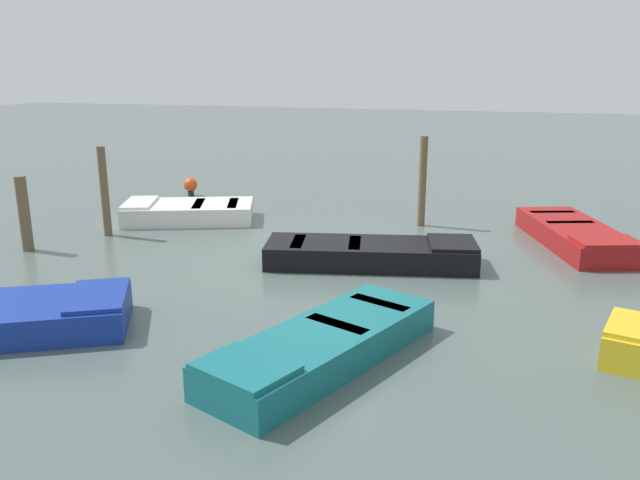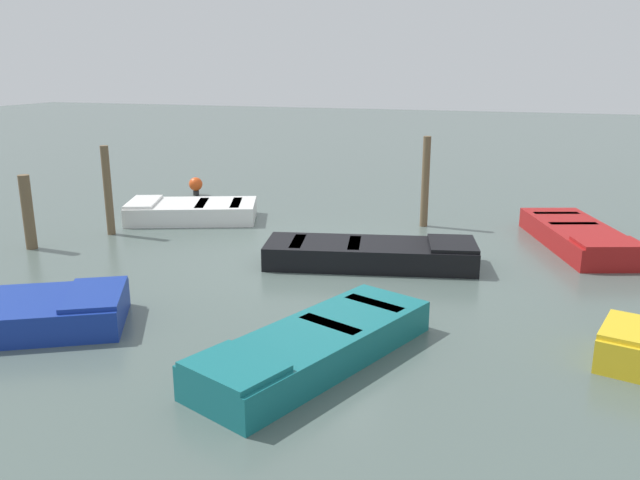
{
  "view_description": "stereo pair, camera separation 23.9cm",
  "coord_description": "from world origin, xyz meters",
  "px_view_note": "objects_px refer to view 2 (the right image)",
  "views": [
    {
      "loc": [
        3.24,
        -10.48,
        3.37
      ],
      "look_at": [
        0.0,
        0.0,
        0.35
      ],
      "focal_mm": 35.67,
      "sensor_mm": 36.0,
      "label": 1
    },
    {
      "loc": [
        3.47,
        -10.4,
        3.37
      ],
      "look_at": [
        0.0,
        0.0,
        0.35
      ],
      "focal_mm": 35.67,
      "sensor_mm": 36.0,
      "label": 2
    }
  ],
  "objects_px": {
    "rowboat_white": "(192,211)",
    "rowboat_red": "(578,236)",
    "mooring_piling_center": "(108,191)",
    "mooring_piling_mid_right": "(425,182)",
    "rowboat_teal": "(315,345)",
    "marker_buoy": "(196,185)",
    "rowboat_black": "(372,253)",
    "mooring_piling_near_left": "(28,212)"
  },
  "relations": [
    {
      "from": "rowboat_red",
      "to": "marker_buoy",
      "type": "distance_m",
      "value": 9.7
    },
    {
      "from": "rowboat_teal",
      "to": "mooring_piling_near_left",
      "type": "bearing_deg",
      "value": -91.35
    },
    {
      "from": "rowboat_black",
      "to": "marker_buoy",
      "type": "relative_size",
      "value": 7.87
    },
    {
      "from": "rowboat_red",
      "to": "mooring_piling_near_left",
      "type": "bearing_deg",
      "value": -89.96
    },
    {
      "from": "rowboat_white",
      "to": "rowboat_red",
      "type": "xyz_separation_m",
      "value": [
        8.12,
        0.41,
        -0.0
      ]
    },
    {
      "from": "rowboat_white",
      "to": "rowboat_red",
      "type": "bearing_deg",
      "value": 162.05
    },
    {
      "from": "rowboat_white",
      "to": "rowboat_black",
      "type": "height_order",
      "value": "same"
    },
    {
      "from": "mooring_piling_center",
      "to": "rowboat_red",
      "type": "bearing_deg",
      "value": 12.53
    },
    {
      "from": "marker_buoy",
      "to": "rowboat_black",
      "type": "bearing_deg",
      "value": -37.26
    },
    {
      "from": "rowboat_black",
      "to": "mooring_piling_mid_right",
      "type": "xyz_separation_m",
      "value": [
        0.4,
        3.08,
        0.75
      ]
    },
    {
      "from": "mooring_piling_center",
      "to": "mooring_piling_near_left",
      "type": "height_order",
      "value": "mooring_piling_center"
    },
    {
      "from": "rowboat_white",
      "to": "rowboat_red",
      "type": "distance_m",
      "value": 8.13
    },
    {
      "from": "mooring_piling_center",
      "to": "mooring_piling_near_left",
      "type": "bearing_deg",
      "value": -119.4
    },
    {
      "from": "rowboat_teal",
      "to": "mooring_piling_mid_right",
      "type": "distance_m",
      "value": 7.0
    },
    {
      "from": "mooring_piling_center",
      "to": "mooring_piling_mid_right",
      "type": "height_order",
      "value": "mooring_piling_mid_right"
    },
    {
      "from": "rowboat_red",
      "to": "mooring_piling_mid_right",
      "type": "height_order",
      "value": "mooring_piling_mid_right"
    },
    {
      "from": "rowboat_black",
      "to": "rowboat_red",
      "type": "relative_size",
      "value": 1.08
    },
    {
      "from": "rowboat_black",
      "to": "mooring_piling_mid_right",
      "type": "bearing_deg",
      "value": 70.3
    },
    {
      "from": "mooring_piling_mid_right",
      "to": "rowboat_black",
      "type": "bearing_deg",
      "value": -97.33
    },
    {
      "from": "rowboat_white",
      "to": "mooring_piling_mid_right",
      "type": "bearing_deg",
      "value": 171.63
    },
    {
      "from": "rowboat_white",
      "to": "mooring_piling_near_left",
      "type": "xyz_separation_m",
      "value": [
        -1.75,
        -3.0,
        0.49
      ]
    },
    {
      "from": "rowboat_red",
      "to": "mooring_piling_mid_right",
      "type": "bearing_deg",
      "value": -121.9
    },
    {
      "from": "rowboat_teal",
      "to": "rowboat_red",
      "type": "bearing_deg",
      "value": 174.66
    },
    {
      "from": "mooring_piling_center",
      "to": "mooring_piling_mid_right",
      "type": "distance_m",
      "value": 6.6
    },
    {
      "from": "mooring_piling_center",
      "to": "mooring_piling_mid_right",
      "type": "bearing_deg",
      "value": 24.4
    },
    {
      "from": "rowboat_black",
      "to": "mooring_piling_near_left",
      "type": "xyz_separation_m",
      "value": [
        -6.4,
        -1.03,
        0.49
      ]
    },
    {
      "from": "rowboat_red",
      "to": "rowboat_teal",
      "type": "bearing_deg",
      "value": -46.07
    },
    {
      "from": "rowboat_white",
      "to": "mooring_piling_mid_right",
      "type": "height_order",
      "value": "mooring_piling_mid_right"
    },
    {
      "from": "marker_buoy",
      "to": "rowboat_white",
      "type": "bearing_deg",
      "value": -62.69
    },
    {
      "from": "rowboat_red",
      "to": "mooring_piling_center",
      "type": "height_order",
      "value": "mooring_piling_center"
    },
    {
      "from": "mooring_piling_center",
      "to": "marker_buoy",
      "type": "height_order",
      "value": "mooring_piling_center"
    },
    {
      "from": "mooring_piling_mid_right",
      "to": "marker_buoy",
      "type": "bearing_deg",
      "value": 167.08
    },
    {
      "from": "rowboat_red",
      "to": "marker_buoy",
      "type": "height_order",
      "value": "marker_buoy"
    },
    {
      "from": "rowboat_black",
      "to": "rowboat_teal",
      "type": "relative_size",
      "value": 1.09
    },
    {
      "from": "mooring_piling_center",
      "to": "mooring_piling_mid_right",
      "type": "xyz_separation_m",
      "value": [
        6.01,
        2.73,
        0.06
      ]
    },
    {
      "from": "rowboat_white",
      "to": "mooring_piling_near_left",
      "type": "height_order",
      "value": "mooring_piling_near_left"
    },
    {
      "from": "mooring_piling_near_left",
      "to": "marker_buoy",
      "type": "relative_size",
      "value": 2.95
    },
    {
      "from": "rowboat_red",
      "to": "marker_buoy",
      "type": "relative_size",
      "value": 7.28
    },
    {
      "from": "rowboat_black",
      "to": "mooring_piling_near_left",
      "type": "bearing_deg",
      "value": 176.76
    },
    {
      "from": "rowboat_teal",
      "to": "mooring_piling_near_left",
      "type": "height_order",
      "value": "mooring_piling_near_left"
    },
    {
      "from": "rowboat_white",
      "to": "mooring_piling_mid_right",
      "type": "relative_size",
      "value": 1.61
    },
    {
      "from": "marker_buoy",
      "to": "rowboat_red",
      "type": "bearing_deg",
      "value": -12.91
    }
  ]
}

